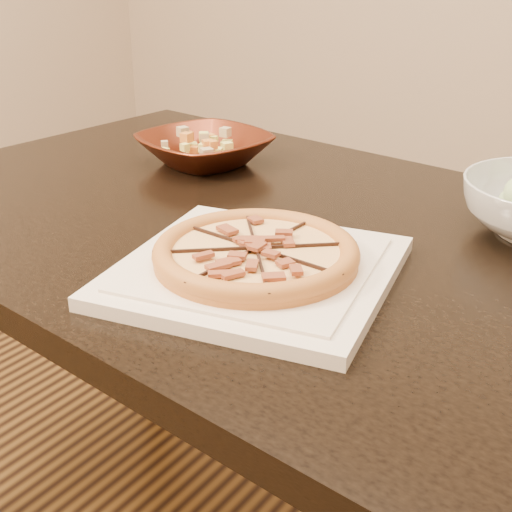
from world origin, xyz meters
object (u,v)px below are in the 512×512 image
Objects in this scene: plate at (256,270)px; bronze_bowl at (205,149)px; dining_table at (256,284)px; pizza at (256,253)px.

plate is 0.49m from bronze_bowl.
bronze_bowl is at bearing 135.89° from plate.
plate is 1.69× the size of bronze_bowl.
dining_table is at bearing 124.84° from plate.
bronze_bowl is (-0.23, 0.17, 0.14)m from dining_table.
plate is at bearing -44.11° from bronze_bowl.
dining_table is 5.27× the size of pizza.
pizza is 1.12× the size of bronze_bowl.
bronze_bowl reaches higher than dining_table.
dining_table is 0.26m from pizza.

